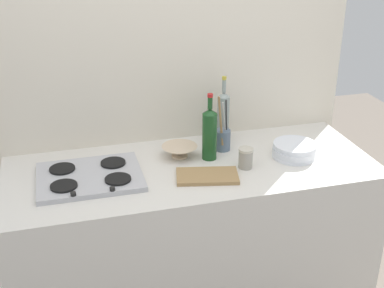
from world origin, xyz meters
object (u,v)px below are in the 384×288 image
at_px(wine_bottle_leftmost, 223,116).
at_px(cutting_board, 207,176).
at_px(utensil_crock, 223,138).
at_px(stovetop_hob, 90,177).
at_px(wine_bottle_mid_left, 210,133).
at_px(mixing_bowl, 180,151).
at_px(condiment_jar_front, 246,158).
at_px(plate_stack, 294,150).

relative_size(wine_bottle_leftmost, cutting_board, 1.25).
bearing_deg(utensil_crock, cutting_board, -120.80).
relative_size(stovetop_hob, wine_bottle_mid_left, 1.40).
xyz_separation_m(mixing_bowl, utensil_crock, (0.24, 0.03, 0.03)).
distance_m(stovetop_hob, utensil_crock, 0.71).
bearing_deg(condiment_jar_front, cutting_board, -165.61).
height_order(plate_stack, wine_bottle_mid_left, wine_bottle_mid_left).
xyz_separation_m(stovetop_hob, wine_bottle_leftmost, (0.73, 0.26, 0.13)).
relative_size(wine_bottle_leftmost, wine_bottle_mid_left, 1.05).
bearing_deg(wine_bottle_leftmost, stovetop_hob, -160.70).
bearing_deg(mixing_bowl, plate_stack, -14.81).
bearing_deg(plate_stack, cutting_board, -168.34).
xyz_separation_m(wine_bottle_leftmost, wine_bottle_mid_left, (-0.13, -0.19, -0.00)).
height_order(plate_stack, utensil_crock, utensil_crock).
height_order(stovetop_hob, wine_bottle_leftmost, wine_bottle_leftmost).
xyz_separation_m(plate_stack, wine_bottle_mid_left, (-0.42, 0.09, 0.10)).
relative_size(mixing_bowl, cutting_board, 0.63).
bearing_deg(plate_stack, condiment_jar_front, -170.42).
distance_m(plate_stack, wine_bottle_mid_left, 0.44).
xyz_separation_m(utensil_crock, condiment_jar_front, (0.04, -0.22, -0.01)).
bearing_deg(plate_stack, wine_bottle_leftmost, 135.36).
distance_m(wine_bottle_mid_left, condiment_jar_front, 0.22).
xyz_separation_m(plate_stack, cutting_board, (-0.49, -0.10, -0.03)).
distance_m(mixing_bowl, condiment_jar_front, 0.34).
distance_m(mixing_bowl, cutting_board, 0.26).
height_order(wine_bottle_leftmost, mixing_bowl, wine_bottle_leftmost).
height_order(wine_bottle_mid_left, utensil_crock, wine_bottle_mid_left).
height_order(plate_stack, cutting_board, plate_stack).
bearing_deg(cutting_board, plate_stack, 11.66).
relative_size(wine_bottle_mid_left, condiment_jar_front, 3.38).
bearing_deg(cutting_board, wine_bottle_leftmost, 62.24).
relative_size(wine_bottle_leftmost, mixing_bowl, 2.00).
xyz_separation_m(wine_bottle_leftmost, cutting_board, (-0.20, -0.38, -0.13)).
xyz_separation_m(wine_bottle_mid_left, cutting_board, (-0.07, -0.20, -0.13)).
bearing_deg(wine_bottle_mid_left, mixing_bowl, 159.41).
height_order(plate_stack, wine_bottle_leftmost, wine_bottle_leftmost).
distance_m(utensil_crock, condiment_jar_front, 0.23).
distance_m(stovetop_hob, mixing_bowl, 0.47).
distance_m(stovetop_hob, condiment_jar_front, 0.74).
height_order(wine_bottle_mid_left, mixing_bowl, wine_bottle_mid_left).
relative_size(plate_stack, utensil_crock, 0.75).
height_order(stovetop_hob, wine_bottle_mid_left, wine_bottle_mid_left).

